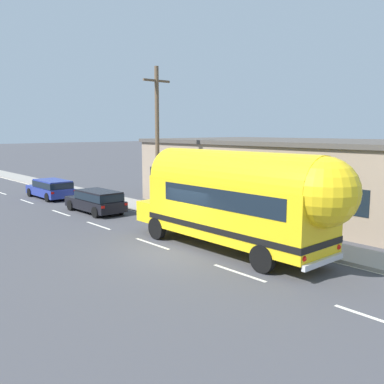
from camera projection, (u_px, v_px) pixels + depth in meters
ground_plane at (177, 252)px, 17.35m from camera, size 300.00×300.00×0.00m
lane_markings at (86, 204)px, 28.51m from camera, size 3.75×80.00×0.01m
sidewalk_slab at (136, 205)px, 27.84m from camera, size 2.15×90.00×0.15m
roadside_building at (290, 173)px, 27.45m from camera, size 10.92×18.24×4.34m
utility_pole at (157, 139)px, 24.45m from camera, size 1.80×0.24×8.50m
painted_bus at (241, 197)px, 16.87m from camera, size 2.62×10.70×4.12m
car_lead at (97, 200)px, 25.52m from camera, size 1.92×4.54×1.37m
car_second at (51, 188)px, 30.95m from camera, size 2.01×4.68×1.37m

